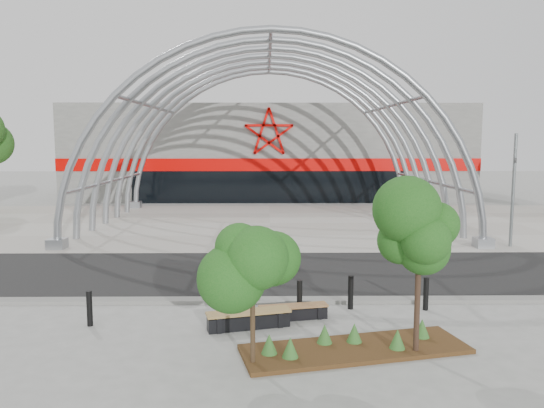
# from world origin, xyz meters

# --- Properties ---
(ground) EXTENTS (140.00, 140.00, 0.00)m
(ground) POSITION_xyz_m (0.00, 0.00, 0.00)
(ground) COLOR gray
(ground) RESTS_ON ground
(road) EXTENTS (140.00, 7.00, 0.02)m
(road) POSITION_xyz_m (0.00, 3.50, 0.01)
(road) COLOR black
(road) RESTS_ON ground
(forecourt) EXTENTS (60.00, 17.00, 0.04)m
(forecourt) POSITION_xyz_m (0.00, 15.50, 0.02)
(forecourt) COLOR #A7A196
(forecourt) RESTS_ON ground
(kerb) EXTENTS (60.00, 0.50, 0.12)m
(kerb) POSITION_xyz_m (0.00, -0.25, 0.06)
(kerb) COLOR slate
(kerb) RESTS_ON ground
(arena_building) EXTENTS (34.00, 15.24, 8.00)m
(arena_building) POSITION_xyz_m (0.00, 33.45, 3.99)
(arena_building) COLOR slate
(arena_building) RESTS_ON ground
(vault_canopy) EXTENTS (20.80, 15.80, 20.36)m
(vault_canopy) POSITION_xyz_m (0.00, 15.50, 0.02)
(vault_canopy) COLOR #909599
(vault_canopy) RESTS_ON ground
(planting_bed) EXTENTS (5.72, 2.87, 0.58)m
(planting_bed) POSITION_xyz_m (1.84, -4.15, 0.14)
(planting_bed) COLOR #3A270F
(planting_bed) RESTS_ON ground
(signal_pole) EXTENTS (0.17, 0.76, 5.38)m
(signal_pole) POSITION_xyz_m (11.39, 8.24, 2.81)
(signal_pole) COLOR slate
(signal_pole) RESTS_ON ground
(street_tree_0) EXTENTS (1.54, 1.54, 3.50)m
(street_tree_0) POSITION_xyz_m (-0.53, -4.99, 2.52)
(street_tree_0) COLOR #342714
(street_tree_0) RESTS_ON ground
(street_tree_1) EXTENTS (1.68, 1.68, 3.97)m
(street_tree_1) POSITION_xyz_m (3.33, -4.37, 2.85)
(street_tree_1) COLOR black
(street_tree_1) RESTS_ON ground
(bench_0) EXTENTS (2.34, 1.07, 0.48)m
(bench_0) POSITION_xyz_m (-0.71, -2.54, 0.23)
(bench_0) COLOR black
(bench_0) RESTS_ON ground
(bench_1) EXTENTS (2.02, 0.81, 0.41)m
(bench_1) POSITION_xyz_m (0.55, -1.84, 0.20)
(bench_1) COLOR black
(bench_1) RESTS_ON ground
(bollard_0) EXTENTS (0.16, 0.16, 0.98)m
(bollard_0) POSITION_xyz_m (-5.07, -2.32, 0.49)
(bollard_0) COLOR black
(bollard_0) RESTS_ON ground
(bollard_1) EXTENTS (0.14, 0.14, 0.88)m
(bollard_1) POSITION_xyz_m (-1.79, 0.67, 0.44)
(bollard_1) COLOR black
(bollard_1) RESTS_ON ground
(bollard_2) EXTENTS (0.16, 0.16, 1.01)m
(bollard_2) POSITION_xyz_m (0.75, -1.39, 0.50)
(bollard_2) COLOR black
(bollard_2) RESTS_ON ground
(bollard_3) EXTENTS (0.16, 0.16, 1.02)m
(bollard_3) POSITION_xyz_m (2.32, -0.93, 0.51)
(bollard_3) COLOR black
(bollard_3) RESTS_ON ground
(bollard_4) EXTENTS (0.16, 0.16, 1.00)m
(bollard_4) POSITION_xyz_m (4.56, -1.06, 0.50)
(bollard_4) COLOR black
(bollard_4) RESTS_ON ground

